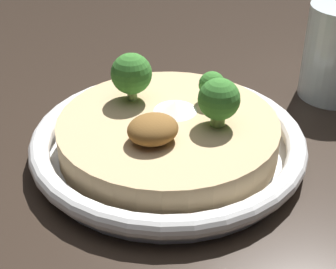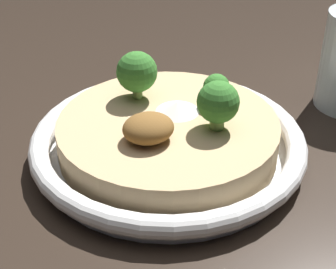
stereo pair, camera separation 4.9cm
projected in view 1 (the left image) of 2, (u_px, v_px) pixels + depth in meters
ground_plane at (168, 155)px, 0.51m from camera, size 6.00×6.00×0.00m
risotto_bowl at (168, 139)px, 0.50m from camera, size 0.27×0.27×0.04m
cheese_sprinkle at (175, 106)px, 0.50m from camera, size 0.04×0.04×0.01m
crispy_onion_garnish at (153, 129)px, 0.45m from camera, size 0.05×0.04×0.02m
broccoli_back at (131, 74)px, 0.51m from camera, size 0.04×0.04×0.05m
broccoli_front_right at (219, 100)px, 0.46m from camera, size 0.04×0.04×0.05m
broccoli_right at (212, 86)px, 0.51m from camera, size 0.03×0.03×0.03m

